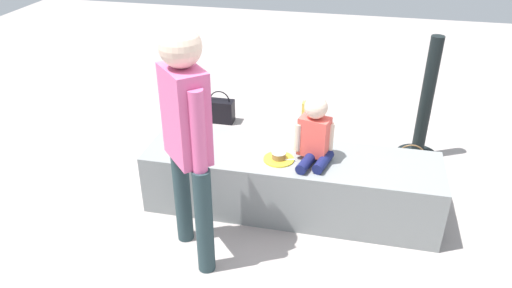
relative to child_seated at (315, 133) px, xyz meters
name	(u,v)px	position (x,y,z in m)	size (l,w,h in m)	color
ground_plane	(289,207)	(-0.16, 0.02, -0.68)	(12.00, 12.00, 0.00)	#9E9490
concrete_ledge	(290,182)	(-0.16, 0.02, -0.45)	(2.16, 0.59, 0.46)	gray
child_seated	(315,133)	(0.00, 0.00, 0.00)	(0.29, 0.34, 0.48)	#141A4D
adult_standing	(187,129)	(-0.70, -0.62, 0.27)	(0.36, 0.37, 1.57)	#23373C
cake_plate	(279,157)	(-0.24, -0.06, -0.19)	(0.22, 0.22, 0.07)	yellow
gift_bag	(312,115)	(-0.16, 1.40, -0.54)	(0.20, 0.08, 0.32)	gold
railing_post	(424,115)	(0.85, 1.03, -0.25)	(0.36, 0.36, 1.12)	black
water_bottle_near_gift	(353,171)	(0.30, 0.51, -0.59)	(0.07, 0.07, 0.19)	silver
party_cup_red	(209,138)	(-1.07, 0.87, -0.63)	(0.08, 0.08, 0.10)	red
cake_box_white	(248,148)	(-0.66, 0.75, -0.61)	(0.29, 0.31, 0.13)	white
handbag_black_leather	(220,111)	(-1.10, 1.34, -0.55)	(0.29, 0.14, 0.34)	black
handbag_brown_canvas	(409,170)	(0.74, 0.56, -0.54)	(0.30, 0.13, 0.37)	brown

